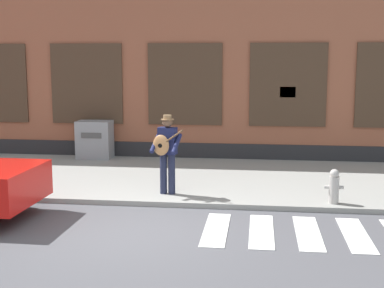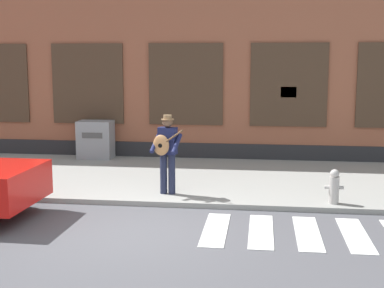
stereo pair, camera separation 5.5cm
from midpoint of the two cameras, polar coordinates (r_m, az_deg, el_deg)
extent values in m
plane|color=#4C4C51|center=(9.55, -6.43, -9.16)|extent=(160.00, 160.00, 0.00)
cube|color=gray|center=(13.37, -2.34, -3.60)|extent=(28.00, 5.04, 0.11)
cube|color=#99563D|center=(17.53, 0.08, 10.06)|extent=(28.00, 4.00, 6.60)
cube|color=#28282B|center=(15.75, -0.84, -0.86)|extent=(28.00, 0.04, 0.55)
cube|color=#473323|center=(16.20, -11.26, 6.32)|extent=(2.16, 0.06, 2.35)
cube|color=black|center=(16.19, -11.28, 6.32)|extent=(2.04, 0.03, 2.23)
cube|color=#473323|center=(15.53, -0.86, 6.38)|extent=(2.16, 0.06, 2.35)
cube|color=black|center=(15.52, -0.87, 6.38)|extent=(2.04, 0.03, 2.23)
cube|color=#473323|center=(15.39, 10.09, 6.22)|extent=(2.16, 0.06, 2.35)
cube|color=black|center=(15.38, 10.09, 6.22)|extent=(2.04, 0.03, 2.23)
cube|color=yellow|center=(15.38, 10.07, 5.48)|extent=(0.44, 0.02, 0.30)
cube|color=silver|center=(9.55, 2.42, -9.07)|extent=(0.42, 1.90, 0.01)
cube|color=silver|center=(9.52, 7.26, -9.20)|extent=(0.42, 1.90, 0.01)
cube|color=silver|center=(9.56, 12.11, -9.25)|extent=(0.42, 1.90, 0.01)
cube|color=silver|center=(9.66, 16.88, -9.25)|extent=(0.42, 1.90, 0.01)
cube|color=silver|center=(10.73, -15.74, -3.34)|extent=(0.06, 0.24, 0.12)
cube|color=silver|center=(9.72, -18.43, -4.72)|extent=(0.06, 0.24, 0.12)
cylinder|color=black|center=(11.48, -19.29, -4.80)|extent=(0.66, 0.25, 0.66)
cylinder|color=#1E233D|center=(11.46, -2.32, -3.23)|extent=(0.15, 0.15, 0.87)
cylinder|color=#1E233D|center=(11.50, -3.20, -3.19)|extent=(0.15, 0.15, 0.87)
cube|color=#191E47|center=(11.36, -2.77, 0.35)|extent=(0.41, 0.28, 0.57)
sphere|color=brown|center=(11.31, -2.78, 2.33)|extent=(0.22, 0.22, 0.22)
cylinder|color=olive|center=(11.30, -2.79, 2.64)|extent=(0.28, 0.28, 0.02)
cylinder|color=olive|center=(11.30, -2.79, 2.89)|extent=(0.18, 0.18, 0.09)
cylinder|color=#191E47|center=(11.19, -1.79, 0.02)|extent=(0.18, 0.52, 0.39)
cylinder|color=#191E47|center=(11.36, -4.08, 0.13)|extent=(0.18, 0.52, 0.39)
ellipsoid|color=#B77F4C|center=(11.23, -3.46, -0.13)|extent=(0.38, 0.18, 0.44)
cylinder|color=black|center=(11.18, -3.57, -0.17)|extent=(0.09, 0.03, 0.09)
cylinder|color=brown|center=(11.10, -2.26, 0.71)|extent=(0.47, 0.12, 0.34)
cube|color=gray|center=(15.85, -10.43, 0.46)|extent=(1.00, 0.63, 1.10)
cube|color=#4C4C4C|center=(15.53, -10.80, 0.89)|extent=(0.60, 0.02, 0.16)
cylinder|color=#B2ADA8|center=(11.10, 14.76, -4.76)|extent=(0.20, 0.20, 0.55)
sphere|color=#B2ADA8|center=(11.03, 14.82, -3.07)|extent=(0.18, 0.18, 0.18)
cylinder|color=#B2ADA8|center=(11.07, 14.05, -4.48)|extent=(0.10, 0.07, 0.07)
cylinder|color=#B2ADA8|center=(11.11, 15.48, -4.49)|extent=(0.10, 0.07, 0.07)
camera|label=1|loc=(0.03, -90.14, -0.02)|focal=50.00mm
camera|label=2|loc=(0.03, 89.86, 0.02)|focal=50.00mm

